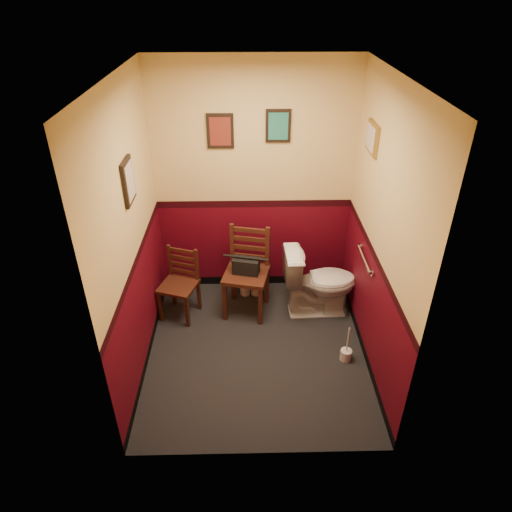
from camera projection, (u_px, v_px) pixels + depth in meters
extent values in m
cube|color=black|center=(257.00, 350.00, 4.75)|extent=(2.20, 2.40, 0.00)
cube|color=silver|center=(257.00, 76.00, 3.32)|extent=(2.20, 2.40, 0.00)
cube|color=#4B0612|center=(254.00, 184.00, 5.06)|extent=(2.20, 0.00, 2.70)
cube|color=#4B0612|center=(261.00, 327.00, 3.02)|extent=(2.20, 0.00, 2.70)
cube|color=#4B0612|center=(132.00, 239.00, 4.02)|extent=(0.00, 2.40, 2.70)
cube|color=#4B0612|center=(380.00, 236.00, 4.06)|extent=(0.00, 2.40, 2.70)
cylinder|color=silver|center=(364.00, 259.00, 4.48)|extent=(0.03, 0.50, 0.03)
cylinder|color=silver|center=(372.00, 273.00, 4.27)|extent=(0.02, 0.06, 0.06)
cylinder|color=silver|center=(361.00, 246.00, 4.69)|extent=(0.02, 0.06, 0.06)
cube|color=black|center=(220.00, 131.00, 4.72)|extent=(0.28, 0.03, 0.36)
cube|color=maroon|center=(220.00, 132.00, 4.70)|extent=(0.22, 0.01, 0.30)
cube|color=black|center=(278.00, 126.00, 4.70)|extent=(0.26, 0.03, 0.34)
cube|color=#237162|center=(278.00, 126.00, 4.69)|extent=(0.20, 0.01, 0.28)
cube|color=black|center=(128.00, 181.00, 3.84)|extent=(0.03, 0.30, 0.38)
cube|color=#BDA695|center=(130.00, 181.00, 3.84)|extent=(0.01, 0.24, 0.31)
cube|color=olive|center=(372.00, 138.00, 4.20)|extent=(0.03, 0.34, 0.28)
cube|color=#BDA695|center=(371.00, 138.00, 4.20)|extent=(0.01, 0.28, 0.22)
imported|color=white|center=(319.00, 282.00, 5.10)|extent=(0.84, 0.49, 0.80)
cylinder|color=silver|center=(346.00, 355.00, 4.61)|extent=(0.12, 0.12, 0.12)
cylinder|color=silver|center=(348.00, 341.00, 4.51)|extent=(0.02, 0.02, 0.33)
cube|color=#461F15|center=(178.00, 286.00, 5.03)|extent=(0.48, 0.48, 0.04)
cube|color=#461F15|center=(161.00, 306.00, 5.05)|extent=(0.05, 0.05, 0.40)
cube|color=#461F15|center=(173.00, 290.00, 5.31)|extent=(0.05, 0.05, 0.40)
cube|color=#461F15|center=(187.00, 312.00, 4.97)|extent=(0.05, 0.05, 0.40)
cube|color=#461F15|center=(199.00, 295.00, 5.23)|extent=(0.05, 0.05, 0.40)
cube|color=#461F15|center=(170.00, 261.00, 5.10)|extent=(0.04, 0.04, 0.40)
cube|color=#461F15|center=(197.00, 265.00, 5.02)|extent=(0.04, 0.04, 0.40)
cube|color=#461F15|center=(184.00, 271.00, 5.12)|extent=(0.29, 0.12, 0.04)
cube|color=#461F15|center=(183.00, 265.00, 5.07)|extent=(0.29, 0.12, 0.04)
cube|color=#461F15|center=(183.00, 258.00, 5.02)|extent=(0.29, 0.12, 0.04)
cube|color=#461F15|center=(182.00, 251.00, 4.98)|extent=(0.29, 0.12, 0.04)
cube|color=#461F15|center=(246.00, 274.00, 5.05)|extent=(0.56, 0.56, 0.04)
cube|color=#461F15|center=(225.00, 301.00, 5.05)|extent=(0.05, 0.05, 0.50)
cube|color=#461F15|center=(233.00, 281.00, 5.38)|extent=(0.05, 0.05, 0.50)
cube|color=#461F15|center=(260.00, 306.00, 4.98)|extent=(0.05, 0.05, 0.50)
cube|color=#461F15|center=(267.00, 285.00, 5.31)|extent=(0.05, 0.05, 0.50)
cube|color=#461F15|center=(232.00, 244.00, 5.12)|extent=(0.05, 0.05, 0.50)
cube|color=#461F15|center=(268.00, 247.00, 5.05)|extent=(0.05, 0.05, 0.50)
cube|color=#461F15|center=(250.00, 256.00, 5.16)|extent=(0.38, 0.11, 0.05)
cube|color=#461F15|center=(250.00, 248.00, 5.10)|extent=(0.38, 0.11, 0.05)
cube|color=#461F15|center=(250.00, 239.00, 5.04)|extent=(0.38, 0.11, 0.05)
cube|color=#461F15|center=(250.00, 230.00, 4.98)|extent=(0.38, 0.11, 0.05)
cube|color=black|center=(246.00, 266.00, 4.99)|extent=(0.31, 0.20, 0.18)
cylinder|color=black|center=(246.00, 258.00, 4.93)|extent=(0.25, 0.08, 0.03)
cylinder|color=silver|center=(245.00, 290.00, 5.55)|extent=(0.12, 0.12, 0.11)
cylinder|color=silver|center=(256.00, 290.00, 5.56)|extent=(0.12, 0.12, 0.11)
cylinder|color=silver|center=(251.00, 283.00, 5.49)|extent=(0.12, 0.12, 0.11)
cylinder|color=silver|center=(250.00, 277.00, 5.41)|extent=(0.12, 0.12, 0.11)
cylinder|color=silver|center=(250.00, 268.00, 5.38)|extent=(0.12, 0.12, 0.11)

